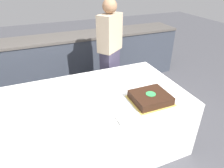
% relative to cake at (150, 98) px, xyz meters
% --- Properties ---
extents(ground_plane, '(14.00, 14.00, 0.00)m').
position_rel_cake_xyz_m(ground_plane, '(-0.59, 0.31, -0.76)').
color(ground_plane, '#424247').
extents(back_counter, '(4.40, 0.58, 0.92)m').
position_rel_cake_xyz_m(back_counter, '(-0.59, 1.96, -0.30)').
color(back_counter, '#333842').
rests_on(back_counter, ground_plane).
extents(dining_table, '(2.14, 1.16, 0.72)m').
position_rel_cake_xyz_m(dining_table, '(-0.59, 0.31, -0.40)').
color(dining_table, silver).
rests_on(dining_table, ground_plane).
extents(cake, '(0.40, 0.36, 0.09)m').
position_rel_cake_xyz_m(cake, '(0.00, 0.00, 0.00)').
color(cake, gold).
rests_on(cake, dining_table).
extents(side_plate_near_cake, '(0.22, 0.22, 0.00)m').
position_rel_cake_xyz_m(side_plate_near_cake, '(-0.08, 0.32, -0.04)').
color(side_plate_near_cake, white).
rests_on(side_plate_near_cake, dining_table).
extents(utensil_pile, '(0.17, 0.10, 0.02)m').
position_rel_cake_xyz_m(utensil_pile, '(-0.36, -0.18, -0.03)').
color(utensil_pile, white).
rests_on(utensil_pile, dining_table).
extents(person_cutting_cake, '(0.41, 0.38, 1.59)m').
position_rel_cake_xyz_m(person_cutting_cake, '(0.00, 1.11, 0.06)').
color(person_cutting_cake, '#383347').
rests_on(person_cutting_cake, ground_plane).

